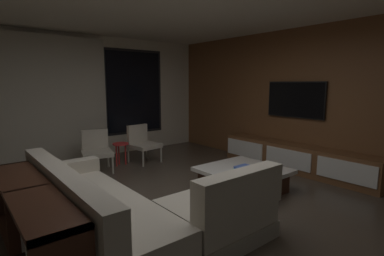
# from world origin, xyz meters

# --- Properties ---
(floor) EXTENTS (9.20, 9.20, 0.00)m
(floor) POSITION_xyz_m (0.00, 0.00, 0.00)
(floor) COLOR #473D33
(back_wall_with_window) EXTENTS (6.60, 0.30, 2.70)m
(back_wall_with_window) POSITION_xyz_m (-0.06, 3.62, 1.34)
(back_wall_with_window) COLOR beige
(back_wall_with_window) RESTS_ON floor
(media_wall) EXTENTS (0.12, 7.80, 2.70)m
(media_wall) POSITION_xyz_m (3.06, 0.00, 1.35)
(media_wall) COLOR brown
(media_wall) RESTS_ON floor
(sectional_couch) EXTENTS (1.98, 2.50, 0.82)m
(sectional_couch) POSITION_xyz_m (-0.82, -0.15, 0.29)
(sectional_couch) COLOR #A49C8C
(sectional_couch) RESTS_ON floor
(coffee_table) EXTENTS (1.16, 1.16, 0.36)m
(coffee_table) POSITION_xyz_m (1.22, 0.01, 0.19)
(coffee_table) COLOR #3E2115
(coffee_table) RESTS_ON floor
(book_stack_on_coffee_table) EXTENTS (0.30, 0.19, 0.09)m
(book_stack_on_coffee_table) POSITION_xyz_m (1.09, -0.09, 0.40)
(book_stack_on_coffee_table) COLOR #5C734A
(book_stack_on_coffee_table) RESTS_ON coffee_table
(accent_chair_near_window) EXTENTS (0.61, 0.63, 0.78)m
(accent_chair_near_window) POSITION_xyz_m (0.89, 2.54, 0.43)
(accent_chair_near_window) COLOR #B2ADA0
(accent_chair_near_window) RESTS_ON floor
(accent_chair_by_curtain) EXTENTS (0.66, 0.68, 0.78)m
(accent_chair_by_curtain) POSITION_xyz_m (-0.13, 2.50, 0.43)
(accent_chair_by_curtain) COLOR #B2ADA0
(accent_chair_by_curtain) RESTS_ON floor
(side_stool) EXTENTS (0.32, 0.32, 0.46)m
(side_stool) POSITION_xyz_m (0.40, 2.56, 0.37)
(side_stool) COLOR red
(side_stool) RESTS_ON floor
(media_console) EXTENTS (0.46, 3.10, 0.52)m
(media_console) POSITION_xyz_m (2.77, 0.05, 0.25)
(media_console) COLOR brown
(media_console) RESTS_ON floor
(mounted_tv) EXTENTS (0.05, 1.20, 0.69)m
(mounted_tv) POSITION_xyz_m (2.95, 0.25, 1.35)
(mounted_tv) COLOR black
(console_table_behind_couch) EXTENTS (0.40, 2.10, 0.74)m
(console_table_behind_couch) POSITION_xyz_m (-1.73, -0.03, 0.42)
(console_table_behind_couch) COLOR #3E2115
(console_table_behind_couch) RESTS_ON floor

